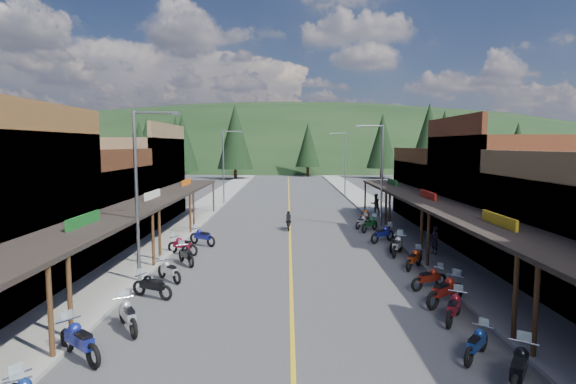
{
  "coord_description": "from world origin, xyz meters",
  "views": [
    {
      "loc": [
        -0.16,
        -26.45,
        6.45
      ],
      "look_at": [
        -0.13,
        6.38,
        3.0
      ],
      "focal_mm": 28.0,
      "sensor_mm": 36.0,
      "label": 1
    }
  ],
  "objects_px": {
    "shop_west_2": "(73,207)",
    "pine_2": "(235,137)",
    "pine_0": "(85,145)",
    "bike_west_6": "(186,254)",
    "bike_east_8": "(396,241)",
    "bike_east_9": "(383,233)",
    "shop_east_3": "(452,191)",
    "pine_6": "(517,145)",
    "bike_west_2": "(79,339)",
    "pedestrian_east_b": "(375,204)",
    "pine_7": "(147,141)",
    "bike_west_3": "(128,314)",
    "pedestrian_east_a": "(435,240)",
    "pine_5": "(444,138)",
    "bike_east_12": "(365,215)",
    "pine_4": "(382,141)",
    "pine_3": "(308,145)",
    "bike_west_8": "(202,236)",
    "pine_8": "(140,148)",
    "bike_east_5": "(429,277)",
    "bike_east_6": "(414,258)",
    "pine_11": "(429,140)",
    "streetlight_0": "(139,189)",
    "bike_east_4": "(445,289)",
    "pine_9": "(440,145)",
    "bike_east_7": "(397,244)",
    "bike_east_1": "(519,366)",
    "streetlight_2": "(380,171)",
    "bike_east_11": "(362,221)",
    "pine_10": "(182,143)",
    "pine_1": "(176,141)",
    "rider_on_bike": "(288,222)",
    "streetlight_1": "(225,163)",
    "bike_west_4": "(152,285)",
    "streetlight_3": "(344,161)",
    "shop_east_2": "(508,192)",
    "bike_east_10": "(370,223)",
    "bike_west_5": "(169,270)"
  },
  "relations": [
    {
      "from": "pine_5",
      "to": "bike_west_6",
      "type": "bearing_deg",
      "value": -117.95
    },
    {
      "from": "shop_east_2",
      "to": "bike_east_6",
      "type": "xyz_separation_m",
      "value": [
        -7.34,
        -5.22,
        -2.95
      ]
    },
    {
      "from": "bike_east_9",
      "to": "bike_east_8",
      "type": "bearing_deg",
      "value": -30.81
    },
    {
      "from": "bike_east_6",
      "to": "pedestrian_east_b",
      "type": "height_order",
      "value": "pedestrian_east_b"
    },
    {
      "from": "pine_4",
      "to": "bike_west_8",
      "type": "distance_m",
      "value": 63.05
    },
    {
      "from": "pine_4",
      "to": "pedestrian_east_b",
      "type": "distance_m",
      "value": 47.11
    },
    {
      "from": "streetlight_0",
      "to": "bike_east_8",
      "type": "relative_size",
      "value": 3.75
    },
    {
      "from": "bike_west_3",
      "to": "bike_east_4",
      "type": "bearing_deg",
      "value": -21.07
    },
    {
      "from": "pine_10",
      "to": "pedestrian_east_a",
      "type": "xyz_separation_m",
      "value": [
        26.36,
        -50.94,
        -5.81
      ]
    },
    {
      "from": "streetlight_3",
      "to": "pine_7",
      "type": "relative_size",
      "value": 0.64
    },
    {
      "from": "pine_8",
      "to": "bike_east_5",
      "type": "bearing_deg",
      "value": -59.01
    },
    {
      "from": "streetlight_0",
      "to": "bike_east_4",
      "type": "xyz_separation_m",
      "value": [
        13.14,
        -2.93,
        -3.79
      ]
    },
    {
      "from": "pine_0",
      "to": "bike_west_6",
      "type": "height_order",
      "value": "pine_0"
    },
    {
      "from": "pine_2",
      "to": "bike_east_1",
      "type": "bearing_deg",
      "value": -77.7
    },
    {
      "from": "pine_3",
      "to": "bike_east_11",
      "type": "distance_m",
      "value": 58.43
    },
    {
      "from": "pine_8",
      "to": "bike_east_8",
      "type": "xyz_separation_m",
      "value": [
        28.47,
        -39.59,
        -5.37
      ]
    },
    {
      "from": "bike_west_3",
      "to": "bike_east_12",
      "type": "bearing_deg",
      "value": 28.45
    },
    {
      "from": "pine_4",
      "to": "bike_west_2",
      "type": "distance_m",
      "value": 77.77
    },
    {
      "from": "pine_2",
      "to": "pine_5",
      "type": "distance_m",
      "value": 46.17
    },
    {
      "from": "pine_2",
      "to": "pine_4",
      "type": "height_order",
      "value": "pine_2"
    },
    {
      "from": "bike_east_4",
      "to": "pine_4",
      "type": "bearing_deg",
      "value": 132.5
    },
    {
      "from": "bike_east_8",
      "to": "bike_east_9",
      "type": "height_order",
      "value": "bike_east_9"
    },
    {
      "from": "shop_west_2",
      "to": "pine_7",
      "type": "distance_m",
      "value": 76.65
    },
    {
      "from": "pine_0",
      "to": "pine_6",
      "type": "relative_size",
      "value": 1.0
    },
    {
      "from": "bike_west_2",
      "to": "bike_east_9",
      "type": "distance_m",
      "value": 20.64
    },
    {
      "from": "bike_west_2",
      "to": "bike_east_8",
      "type": "bearing_deg",
      "value": -2.79
    },
    {
      "from": "bike_west_2",
      "to": "pedestrian_east_b",
      "type": "height_order",
      "value": "pedestrian_east_b"
    },
    {
      "from": "bike_east_6",
      "to": "bike_east_5",
      "type": "bearing_deg",
      "value": -59.24
    },
    {
      "from": "pine_0",
      "to": "pine_11",
      "type": "height_order",
      "value": "pine_11"
    },
    {
      "from": "shop_east_3",
      "to": "bike_east_6",
      "type": "bearing_deg",
      "value": -116.27
    },
    {
      "from": "pine_5",
      "to": "pine_7",
      "type": "xyz_separation_m",
      "value": [
        -66.0,
        4.0,
        -0.75
      ]
    },
    {
      "from": "streetlight_1",
      "to": "bike_west_3",
      "type": "height_order",
      "value": "streetlight_1"
    },
    {
      "from": "pine_10",
      "to": "bike_east_7",
      "type": "height_order",
      "value": "pine_10"
    },
    {
      "from": "bike_west_4",
      "to": "bike_east_9",
      "type": "distance_m",
      "value": 16.22
    },
    {
      "from": "bike_west_3",
      "to": "pedestrian_east_a",
      "type": "bearing_deg",
      "value": 3.84
    },
    {
      "from": "pine_0",
      "to": "pedestrian_east_a",
      "type": "relative_size",
      "value": 6.63
    },
    {
      "from": "pine_3",
      "to": "bike_west_8",
      "type": "distance_m",
      "value": 65.05
    },
    {
      "from": "bike_east_6",
      "to": "bike_east_9",
      "type": "relative_size",
      "value": 0.91
    },
    {
      "from": "shop_east_3",
      "to": "pine_6",
      "type": "xyz_separation_m",
      "value": [
        32.25,
        52.7,
        3.95
      ]
    },
    {
      "from": "pine_5",
      "to": "bike_east_12",
      "type": "height_order",
      "value": "pine_5"
    },
    {
      "from": "streetlight_3",
      "to": "bike_east_6",
      "type": "bearing_deg",
      "value": -90.87
    },
    {
      "from": "bike_east_5",
      "to": "bike_east_8",
      "type": "relative_size",
      "value": 0.92
    },
    {
      "from": "streetlight_2",
      "to": "bike_east_11",
      "type": "bearing_deg",
      "value": -175.39
    },
    {
      "from": "pine_9",
      "to": "bike_east_7",
      "type": "bearing_deg",
      "value": -111.22
    },
    {
      "from": "bike_east_7",
      "to": "bike_east_11",
      "type": "relative_size",
      "value": 1.16
    },
    {
      "from": "pine_6",
      "to": "bike_east_10",
      "type": "distance_m",
      "value": 70.28
    },
    {
      "from": "pine_1",
      "to": "rider_on_bike",
      "type": "distance_m",
      "value": 67.4
    },
    {
      "from": "shop_west_2",
      "to": "pine_2",
      "type": "xyz_separation_m",
      "value": [
        3.75,
        56.3,
        5.46
      ]
    },
    {
      "from": "pine_10",
      "to": "bike_west_5",
      "type": "distance_m",
      "value": 57.34
    },
    {
      "from": "pine_0",
      "to": "streetlight_0",
      "type": "bearing_deg",
      "value": -64.08
    }
  ]
}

